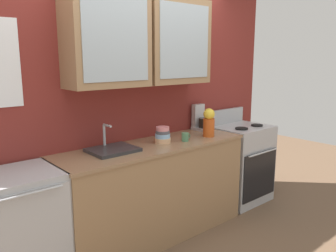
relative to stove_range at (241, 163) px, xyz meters
The scene contains 10 objects.
ground_plane 1.44m from the stove_range, behind, with size 10.00×10.00×0.00m, color brown.
back_wall_unit 1.76m from the stove_range, 167.84° to the left, with size 3.88×0.42×2.85m.
counter 1.36m from the stove_range, behind, with size 1.97×0.60×0.94m.
stove_range is the anchor object (origin of this frame).
sink_faucet 1.85m from the stove_range, behind, with size 0.41×0.34×0.23m.
bowl_stack 1.36m from the stove_range, behind, with size 0.16×0.16×0.16m.
vase 0.94m from the stove_range, behind, with size 0.12×0.12×0.30m.
cup_near_sink 1.15m from the stove_range, behind, with size 0.10×0.07×0.09m.
dishwasher 2.65m from the stove_range, behind, with size 0.64×0.59×0.94m.
coffee_maker 0.79m from the stove_range, 159.20° to the left, with size 0.17×0.20×0.29m.
Camera 1 is at (-1.98, -2.51, 1.75)m, focal length 36.96 mm.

